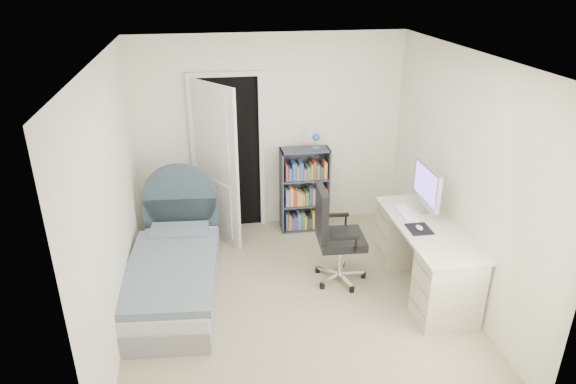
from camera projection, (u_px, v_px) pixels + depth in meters
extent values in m
cube|color=gray|center=(295.00, 300.00, 5.42)|extent=(3.40, 3.60, 0.05)
cube|color=white|center=(297.00, 54.00, 4.39)|extent=(3.40, 3.60, 0.05)
cube|color=white|center=(270.00, 133.00, 6.55)|extent=(3.40, 0.05, 2.50)
cube|color=white|center=(347.00, 304.00, 3.26)|extent=(3.40, 0.05, 2.50)
cube|color=white|center=(109.00, 203.00, 4.64)|extent=(0.05, 3.60, 2.50)
cube|color=white|center=(464.00, 179.00, 5.17)|extent=(0.05, 3.60, 2.50)
cube|color=black|center=(228.00, 155.00, 6.54)|extent=(0.80, 0.01, 2.00)
cube|color=white|center=(194.00, 158.00, 6.45)|extent=(0.06, 0.06, 2.00)
cube|color=white|center=(262.00, 154.00, 6.58)|extent=(0.06, 0.06, 2.00)
cube|color=white|center=(224.00, 74.00, 6.10)|extent=(0.92, 0.06, 0.06)
cube|color=white|center=(216.00, 165.00, 6.20)|extent=(0.50, 0.67, 2.00)
cube|color=gray|center=(175.00, 288.00, 5.37)|extent=(1.02, 1.88, 0.24)
cube|color=silver|center=(173.00, 274.00, 5.30)|extent=(1.00, 1.84, 0.15)
cube|color=slate|center=(171.00, 270.00, 5.17)|extent=(1.03, 1.61, 0.09)
cube|color=slate|center=(179.00, 233.00, 5.84)|extent=(0.68, 0.42, 0.11)
cube|color=#394B59|center=(182.00, 226.00, 6.13)|extent=(0.86, 0.13, 0.73)
cylinder|color=#394B59|center=(180.00, 198.00, 5.98)|extent=(0.86, 0.13, 0.86)
cylinder|color=tan|center=(160.00, 235.00, 6.20)|extent=(0.03, 0.03, 0.47)
cylinder|color=tan|center=(161.00, 223.00, 6.48)|extent=(0.03, 0.03, 0.47)
cylinder|color=tan|center=(186.00, 233.00, 6.25)|extent=(0.03, 0.03, 0.47)
cylinder|color=tan|center=(187.00, 221.00, 6.53)|extent=(0.03, 0.03, 0.47)
cube|color=tan|center=(172.00, 212.00, 6.28)|extent=(0.37, 0.37, 0.03)
cube|color=tan|center=(174.00, 233.00, 6.39)|extent=(0.34, 0.34, 0.02)
cube|color=#B24C33|center=(168.00, 210.00, 6.26)|extent=(0.15, 0.21, 0.03)
cube|color=#3F598C|center=(168.00, 208.00, 6.24)|extent=(0.14, 0.20, 0.03)
cube|color=#D8CC7F|center=(167.00, 206.00, 6.23)|extent=(0.13, 0.19, 0.03)
cylinder|color=silver|center=(210.00, 229.00, 6.82)|extent=(0.18, 0.18, 0.02)
cylinder|color=silver|center=(207.00, 185.00, 6.57)|extent=(0.01, 0.01, 1.25)
sphere|color=silver|center=(209.00, 141.00, 6.30)|extent=(0.07, 0.07, 0.07)
cube|color=#373C4C|center=(282.00, 191.00, 6.59)|extent=(0.02, 0.27, 1.11)
cube|color=#373C4C|center=(327.00, 188.00, 6.68)|extent=(0.02, 0.27, 1.11)
cube|color=#373C4C|center=(305.00, 150.00, 6.42)|extent=(0.62, 0.27, 0.02)
cube|color=#373C4C|center=(304.00, 227.00, 6.86)|extent=(0.62, 0.27, 0.02)
cube|color=#373C4C|center=(303.00, 186.00, 6.75)|extent=(0.62, 0.01, 1.11)
cube|color=#373C4C|center=(304.00, 204.00, 6.72)|extent=(0.58, 0.25, 0.02)
cube|color=#373C4C|center=(305.00, 179.00, 6.57)|extent=(0.58, 0.25, 0.02)
cylinder|color=#2563A4|center=(315.00, 148.00, 6.43)|extent=(0.11, 0.11, 0.02)
cylinder|color=silver|center=(316.00, 143.00, 6.40)|extent=(0.01, 0.01, 0.14)
sphere|color=#2563A4|center=(316.00, 137.00, 6.34)|extent=(0.10, 0.10, 0.10)
cube|color=#335999|center=(286.00, 220.00, 6.75)|extent=(0.03, 0.19, 0.23)
cube|color=orange|center=(289.00, 221.00, 6.76)|extent=(0.04, 0.19, 0.20)
cube|color=#994C7F|center=(292.00, 222.00, 6.78)|extent=(0.02, 0.19, 0.16)
cube|color=#335999|center=(295.00, 221.00, 6.78)|extent=(0.05, 0.19, 0.18)
cube|color=#7F72B2|center=(298.00, 220.00, 6.78)|extent=(0.04, 0.19, 0.22)
cube|color=#337F4C|center=(302.00, 219.00, 6.78)|extent=(0.03, 0.19, 0.23)
cube|color=#D8BF4C|center=(304.00, 221.00, 6.80)|extent=(0.03, 0.19, 0.17)
cube|color=#3F3F3F|center=(307.00, 221.00, 6.81)|extent=(0.03, 0.19, 0.14)
cube|color=#3F3F3F|center=(310.00, 221.00, 6.81)|extent=(0.03, 0.19, 0.15)
cube|color=#D8BF4C|center=(313.00, 218.00, 6.80)|extent=(0.04, 0.19, 0.23)
cube|color=#3F3F3F|center=(317.00, 217.00, 6.81)|extent=(0.05, 0.19, 0.24)
cube|color=#3F3F3F|center=(320.00, 220.00, 6.83)|extent=(0.03, 0.19, 0.17)
cube|color=#335999|center=(323.00, 217.00, 6.82)|extent=(0.02, 0.19, 0.24)
cube|color=#7F72B2|center=(287.00, 196.00, 6.61)|extent=(0.05, 0.19, 0.23)
cube|color=#D8BF4C|center=(291.00, 195.00, 6.62)|extent=(0.04, 0.19, 0.25)
cube|color=#B23333|center=(294.00, 196.00, 6.63)|extent=(0.04, 0.19, 0.22)
cube|color=#D8BF4C|center=(297.00, 197.00, 6.64)|extent=(0.03, 0.19, 0.19)
cube|color=#D8BF4C|center=(300.00, 198.00, 6.65)|extent=(0.03, 0.19, 0.16)
cube|color=orange|center=(303.00, 198.00, 6.66)|extent=(0.03, 0.19, 0.16)
cube|color=#337F4C|center=(306.00, 197.00, 6.66)|extent=(0.04, 0.19, 0.18)
cube|color=#3F3F3F|center=(310.00, 194.00, 6.65)|extent=(0.04, 0.19, 0.24)
cube|color=#7F72B2|center=(313.00, 195.00, 6.67)|extent=(0.03, 0.19, 0.21)
cube|color=#7F72B2|center=(316.00, 196.00, 6.68)|extent=(0.05, 0.19, 0.17)
cube|color=#337F4C|center=(320.00, 195.00, 6.68)|extent=(0.04, 0.19, 0.20)
cube|color=#B23333|center=(324.00, 194.00, 6.69)|extent=(0.05, 0.19, 0.21)
cube|color=#B23333|center=(286.00, 171.00, 6.47)|extent=(0.03, 0.19, 0.21)
cube|color=#335999|center=(289.00, 173.00, 6.49)|extent=(0.04, 0.19, 0.16)
cube|color=#335999|center=(293.00, 170.00, 6.48)|extent=(0.05, 0.19, 0.23)
cube|color=orange|center=(297.00, 172.00, 6.49)|extent=(0.03, 0.19, 0.19)
cube|color=#335999|center=(300.00, 170.00, 6.49)|extent=(0.05, 0.19, 0.22)
cube|color=#994C7F|center=(304.00, 173.00, 6.52)|extent=(0.03, 0.19, 0.14)
cube|color=#337F4C|center=(308.00, 172.00, 6.52)|extent=(0.05, 0.19, 0.17)
cube|color=orange|center=(311.00, 170.00, 6.52)|extent=(0.02, 0.19, 0.20)
cube|color=#B23333|center=(313.00, 169.00, 6.52)|extent=(0.03, 0.19, 0.24)
cube|color=#337F4C|center=(317.00, 170.00, 6.53)|extent=(0.04, 0.19, 0.19)
cube|color=#3F3F3F|center=(321.00, 171.00, 6.55)|extent=(0.04, 0.19, 0.15)
cube|color=orange|center=(324.00, 169.00, 6.54)|extent=(0.04, 0.19, 0.22)
cube|color=beige|center=(428.00, 227.00, 5.28)|extent=(0.63, 1.57, 0.03)
cube|color=beige|center=(448.00, 289.00, 4.94)|extent=(0.58, 0.42, 0.73)
cube|color=beige|center=(405.00, 234.00, 5.94)|extent=(0.58, 0.42, 0.73)
cube|color=silver|center=(426.00, 211.00, 5.57)|extent=(0.17, 0.17, 0.01)
cube|color=silver|center=(430.00, 201.00, 5.53)|extent=(0.03, 0.06, 0.23)
cube|color=silver|center=(427.00, 186.00, 5.44)|extent=(0.05, 0.59, 0.42)
cube|color=#7C5EE4|center=(425.00, 184.00, 5.43)|extent=(0.00, 0.52, 0.33)
cube|color=white|center=(406.00, 213.00, 5.54)|extent=(0.14, 0.42, 0.02)
cube|color=black|center=(419.00, 229.00, 5.21)|extent=(0.23, 0.27, 0.00)
ellipsoid|color=white|center=(419.00, 228.00, 5.20)|extent=(0.06, 0.10, 0.03)
cube|color=silver|center=(351.00, 274.00, 5.73)|extent=(0.29, 0.06, 0.03)
cylinder|color=black|center=(363.00, 275.00, 5.76)|extent=(0.06, 0.06, 0.06)
cube|color=silver|center=(341.00, 268.00, 5.84)|extent=(0.14, 0.28, 0.03)
cylinder|color=black|center=(342.00, 264.00, 5.98)|extent=(0.06, 0.06, 0.06)
cube|color=silver|center=(328.00, 271.00, 5.78)|extent=(0.24, 0.21, 0.03)
cylinder|color=black|center=(318.00, 270.00, 5.86)|extent=(0.06, 0.06, 0.06)
cube|color=silver|center=(331.00, 279.00, 5.64)|extent=(0.26, 0.19, 0.03)
cylinder|color=black|center=(322.00, 286.00, 5.57)|extent=(0.06, 0.06, 0.06)
cube|color=silver|center=(346.00, 281.00, 5.61)|extent=(0.11, 0.28, 0.03)
cylinder|color=black|center=(352.00, 289.00, 5.51)|extent=(0.06, 0.06, 0.06)
cylinder|color=silver|center=(340.00, 258.00, 5.64)|extent=(0.05, 0.05, 0.42)
cube|color=black|center=(341.00, 239.00, 5.54)|extent=(0.52, 0.52, 0.09)
cube|color=black|center=(322.00, 213.00, 5.39)|extent=(0.10, 0.45, 0.56)
cube|color=black|center=(345.00, 238.00, 5.23)|extent=(0.31, 0.06, 0.03)
cube|color=black|center=(335.00, 215.00, 5.71)|extent=(0.31, 0.06, 0.03)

